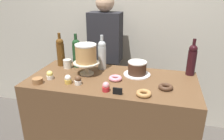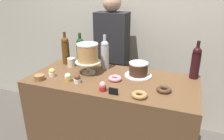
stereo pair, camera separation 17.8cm
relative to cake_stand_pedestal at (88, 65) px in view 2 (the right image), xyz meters
name	(u,v)px [view 2 (the right image)]	position (x,y,z in m)	size (l,w,h in m)	color
back_wall	(139,19)	(0.25, 0.86, 0.30)	(6.00, 0.05, 2.60)	#BCB7A8
display_counter	(112,124)	(0.25, -0.05, -0.54)	(1.42, 0.67, 0.92)	brown
cake_stand_pedestal	(88,65)	(0.00, 0.00, 0.00)	(0.23, 0.23, 0.11)	beige
white_layer_cake	(88,53)	(0.00, 0.00, 0.12)	(0.19, 0.19, 0.16)	tan
silver_serving_platter	(138,75)	(0.44, 0.09, -0.07)	(0.24, 0.24, 0.01)	white
chocolate_round_cake	(138,69)	(0.44, 0.09, -0.01)	(0.16, 0.16, 0.11)	#3D2619
wine_bottle_amber	(66,50)	(-0.33, 0.16, 0.07)	(0.08, 0.08, 0.33)	#5B3814
wine_bottle_green	(80,51)	(-0.16, 0.16, 0.07)	(0.08, 0.08, 0.33)	#193D1E
wine_bottle_clear	(105,54)	(0.10, 0.16, 0.07)	(0.08, 0.08, 0.33)	#B2BCC1
wine_bottle_dark_red	(196,62)	(0.90, 0.21, 0.07)	(0.08, 0.08, 0.33)	black
cupcake_vanilla	(68,78)	(-0.08, -0.23, -0.04)	(0.06, 0.06, 0.07)	gold
cupcake_lemon	(52,73)	(-0.26, -0.18, -0.04)	(0.06, 0.06, 0.07)	white
cupcake_strawberry	(103,86)	(0.26, -0.28, -0.04)	(0.06, 0.06, 0.07)	red
cupcake_chocolate	(77,79)	(0.01, -0.22, -0.04)	(0.06, 0.06, 0.07)	white
donut_chocolate	(164,90)	(0.69, -0.14, -0.06)	(0.11, 0.11, 0.03)	#472D1E
donut_maple	(139,95)	(0.54, -0.28, -0.06)	(0.11, 0.11, 0.03)	#B27F47
donut_pink	(115,78)	(0.28, -0.07, -0.06)	(0.11, 0.11, 0.03)	pink
cookie_stack	(39,78)	(-0.32, -0.28, -0.06)	(0.08, 0.08, 0.04)	olive
price_sign_chalkboard	(113,91)	(0.35, -0.31, -0.05)	(0.07, 0.01, 0.05)	black
coffee_cup_ceramic	(71,62)	(-0.23, 0.10, -0.03)	(0.08, 0.08, 0.09)	silver
barista_figure	(112,61)	(0.00, 0.61, -0.16)	(0.36, 0.22, 1.60)	black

